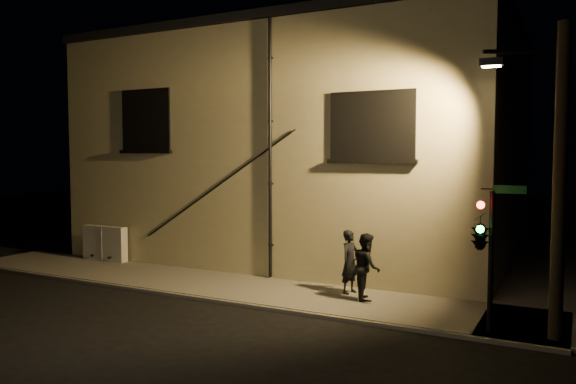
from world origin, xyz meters
The scene contains 8 objects.
ground centered at (0.00, 0.00, 0.00)m, with size 90.00×90.00×0.00m, color black.
sidewalk centered at (1.22, 4.39, 0.06)m, with size 21.00×16.00×0.12m.
building centered at (-3.00, 8.99, 4.40)m, with size 16.20×12.23×8.80m.
utility_cabinet centered at (-8.88, 2.70, 0.77)m, with size 1.99×0.33×1.31m, color #BBBAB2.
pedestrian_a centered at (1.23, 2.24, 1.04)m, with size 0.67×0.44×1.84m, color black.
pedestrian_b centered at (1.90, 1.79, 1.04)m, with size 0.90×0.70×1.85m, color black.
traffic_signal centered at (5.14, 0.19, 2.37)m, with size 1.14×1.93×3.34m.
streetlamp_pole centered at (6.57, 0.60, 3.71)m, with size 2.02×1.38×6.94m.
Camera 1 is at (7.04, -12.81, 4.14)m, focal length 35.00 mm.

